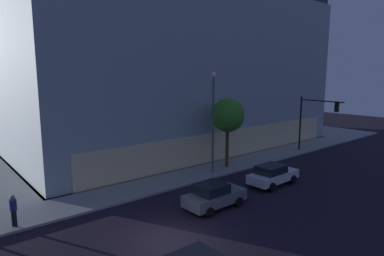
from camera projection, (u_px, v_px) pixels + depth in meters
The scene contains 9 objects.
ground_plane at pixel (169, 241), 16.19m from camera, with size 120.00×120.00×0.00m, color black.
sidewalk_corner at pixel (11, 137), 43.27m from camera, with size 80.00×60.00×0.15m, color gray.
modern_building at pixel (163, 60), 39.32m from camera, with size 35.00×23.46×19.83m.
traffic_light_far_corner at pixel (314, 115), 33.54m from camera, with size 0.52×4.79×5.72m.
street_lamp_sidewalk at pixel (213, 111), 26.31m from camera, with size 0.44×0.44×8.17m.
sidewalk_tree at pixel (228, 116), 28.16m from camera, with size 2.91×2.91×5.98m.
pedestrian_waiting at pixel (13, 208), 17.25m from camera, with size 0.36×0.36×1.75m.
car_grey at pixel (214, 195), 20.14m from camera, with size 4.05×1.99×1.57m.
car_white at pixel (273, 175), 24.32m from camera, with size 4.30×2.00×1.55m.
Camera 1 is at (-8.80, -12.32, 8.09)m, focal length 30.71 mm.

